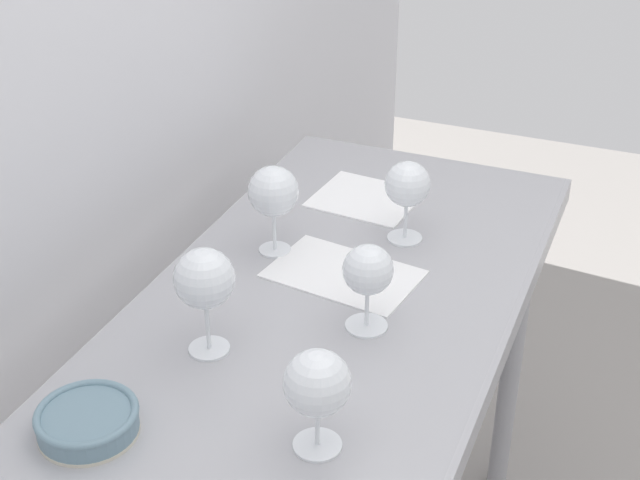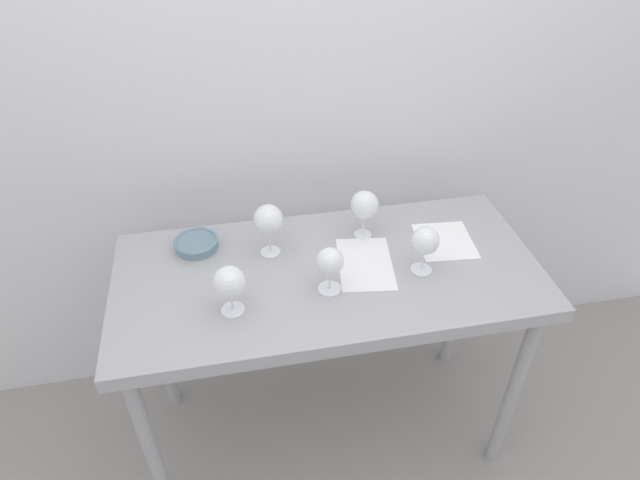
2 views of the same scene
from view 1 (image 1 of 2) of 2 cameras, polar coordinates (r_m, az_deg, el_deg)
The scene contains 10 objects.
back_wall at distance 1.69m, azimuth -16.03°, elevation 10.80°, with size 3.80×0.04×2.60m, color silver.
steel_counter at distance 1.70m, azimuth 0.03°, elevation -7.33°, with size 1.40×0.65×0.90m.
wine_glass_far_left at distance 1.48m, azimuth -7.16°, elevation -2.51°, with size 0.10×0.10×0.19m.
wine_glass_far_right at distance 1.75m, azimuth -2.90°, elevation 2.93°, with size 0.10×0.10×0.18m.
wine_glass_near_center at distance 1.54m, azimuth 2.98°, elevation -2.00°, with size 0.09×0.09×0.16m.
wine_glass_near_right at distance 1.80m, azimuth 5.42°, elevation 3.34°, with size 0.09×0.09×0.17m.
wine_glass_near_left at distance 1.29m, azimuth -0.17°, elevation -8.97°, with size 0.10×0.10×0.16m.
tasting_sheet_upper at distance 2.00m, azimuth 2.84°, elevation 2.59°, with size 0.19×0.21×0.00m, color white.
tasting_sheet_lower at distance 1.73m, azimuth 1.54°, elevation -2.11°, with size 0.18×0.27×0.00m, color white.
tasting_bowl at distance 1.41m, azimuth -14.16°, elevation -10.75°, with size 0.15×0.15×0.04m.
Camera 1 is at (-1.25, -0.52, 1.82)m, focal length 51.82 mm.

